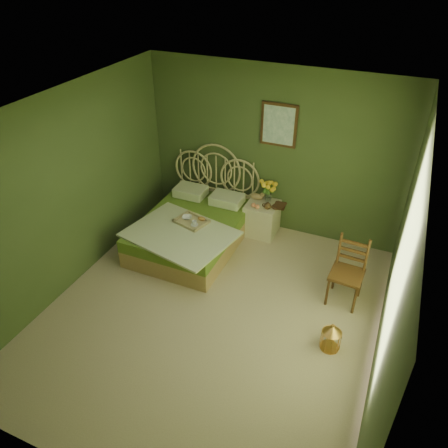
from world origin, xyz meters
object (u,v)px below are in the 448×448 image
at_px(birdcage, 331,338).
at_px(nightstand, 263,214).
at_px(chair, 349,267).
at_px(bed, 193,227).

bearing_deg(birdcage, nightstand, 128.01).
distance_m(chair, birdcage, 1.00).
bearing_deg(bed, chair, -7.29).
bearing_deg(birdcage, bed, 152.72).
relative_size(bed, chair, 2.27).
relative_size(nightstand, chair, 1.05).
bearing_deg(bed, nightstand, 38.43).
relative_size(chair, birdcage, 2.69).
relative_size(bed, birdcage, 6.11).
distance_m(nightstand, birdcage, 2.48).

